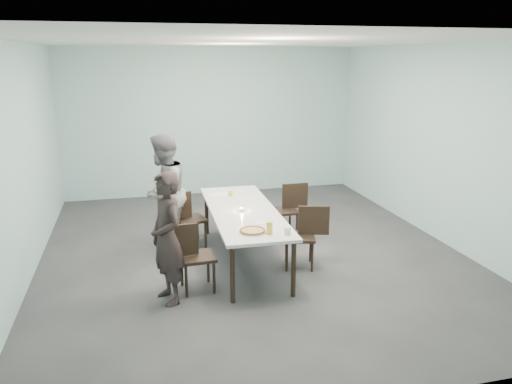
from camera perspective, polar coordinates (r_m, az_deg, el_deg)
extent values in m
plane|color=#333335|center=(7.46, -0.54, -6.88)|extent=(7.00, 7.00, 0.00)
cube|color=#A6D0D1|center=(10.43, -5.16, 7.95)|extent=(6.00, 0.02, 3.00)
cube|color=#A6D0D1|center=(3.83, 11.93, -5.00)|extent=(6.00, 0.02, 3.00)
cube|color=#A6D0D1|center=(6.98, -25.29, 2.97)|extent=(0.02, 7.00, 3.00)
cube|color=#A6D0D1|center=(8.26, 20.18, 5.19)|extent=(0.02, 7.00, 3.00)
cube|color=white|center=(6.92, -0.60, 16.83)|extent=(6.00, 7.00, 0.02)
cube|color=white|center=(6.93, -1.46, -2.21)|extent=(0.98, 2.63, 0.04)
cylinder|color=black|center=(5.88, -2.70, -9.41)|extent=(0.06, 0.06, 0.71)
cylinder|color=black|center=(8.14, -5.66, -2.38)|extent=(0.06, 0.06, 0.71)
cylinder|color=black|center=(6.04, 4.31, -8.76)|extent=(0.06, 0.06, 0.71)
cylinder|color=black|center=(8.26, -0.56, -2.05)|extent=(0.06, 0.06, 0.71)
cube|color=black|center=(6.21, -6.75, -7.39)|extent=(0.44, 0.44, 0.04)
cube|color=black|center=(6.09, -8.59, -5.48)|extent=(0.42, 0.06, 0.40)
cylinder|color=black|center=(6.12, -7.97, -10.08)|extent=(0.04, 0.04, 0.41)
cylinder|color=black|center=(6.43, -8.49, -8.83)|extent=(0.04, 0.04, 0.41)
cylinder|color=black|center=(6.18, -4.81, -9.74)|extent=(0.04, 0.04, 0.41)
cylinder|color=black|center=(6.48, -5.49, -8.52)|extent=(0.04, 0.04, 0.41)
cube|color=black|center=(7.61, -7.50, -3.12)|extent=(0.50, 0.50, 0.04)
cube|color=black|center=(7.48, -8.93, -1.57)|extent=(0.42, 0.13, 0.40)
cylinder|color=black|center=(7.48, -8.22, -5.30)|extent=(0.04, 0.04, 0.41)
cylinder|color=black|center=(7.78, -9.05, -4.51)|extent=(0.04, 0.04, 0.41)
cylinder|color=black|center=(7.58, -5.79, -4.92)|extent=(0.04, 0.04, 0.41)
cylinder|color=black|center=(7.88, -6.70, -4.15)|extent=(0.04, 0.04, 0.41)
cube|color=black|center=(6.85, 4.97, -5.13)|extent=(0.52, 0.52, 0.04)
cube|color=black|center=(6.78, 6.62, -3.24)|extent=(0.41, 0.16, 0.40)
cylinder|color=black|center=(7.10, 6.25, -6.37)|extent=(0.04, 0.04, 0.41)
cylinder|color=black|center=(6.78, 6.43, -7.42)|extent=(0.04, 0.04, 0.41)
cylinder|color=black|center=(7.08, 3.49, -6.35)|extent=(0.04, 0.04, 0.41)
cylinder|color=black|center=(6.77, 3.54, -7.41)|extent=(0.04, 0.04, 0.41)
cube|color=black|center=(7.96, 3.15, -2.18)|extent=(0.43, 0.43, 0.04)
cube|color=black|center=(7.95, 4.48, -0.41)|extent=(0.42, 0.05, 0.40)
cylinder|color=black|center=(8.23, 3.89, -3.24)|extent=(0.04, 0.04, 0.41)
cylinder|color=black|center=(7.93, 4.68, -3.98)|extent=(0.04, 0.04, 0.41)
cylinder|color=black|center=(8.13, 1.62, -3.44)|extent=(0.04, 0.04, 0.41)
cylinder|color=black|center=(7.83, 2.33, -4.20)|extent=(0.04, 0.04, 0.41)
imported|color=black|center=(5.85, -10.14, -5.21)|extent=(0.54, 0.66, 1.57)
imported|color=gray|center=(7.43, -10.47, -0.07)|extent=(0.96, 1.05, 1.76)
cylinder|color=white|center=(6.05, -0.40, -4.58)|extent=(0.34, 0.34, 0.01)
cylinder|color=tan|center=(6.05, -0.40, -4.46)|extent=(0.30, 0.30, 0.01)
torus|color=brown|center=(6.04, -0.40, -4.41)|extent=(0.32, 0.32, 0.03)
cylinder|color=white|center=(6.39, 0.65, -3.50)|extent=(0.18, 0.18, 0.01)
cylinder|color=gold|center=(5.98, 1.56, -4.13)|extent=(0.08, 0.08, 0.15)
cylinder|color=silver|center=(5.98, 3.62, -4.47)|extent=(0.08, 0.08, 0.09)
cylinder|color=silver|center=(6.87, -1.64, -2.05)|extent=(0.06, 0.06, 0.03)
cylinder|color=orange|center=(6.86, -1.64, -1.86)|extent=(0.04, 0.04, 0.01)
cylinder|color=gold|center=(7.62, -2.96, -0.15)|extent=(0.07, 0.07, 0.08)
cube|color=silver|center=(7.69, -4.27, -0.30)|extent=(0.31, 0.23, 0.01)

